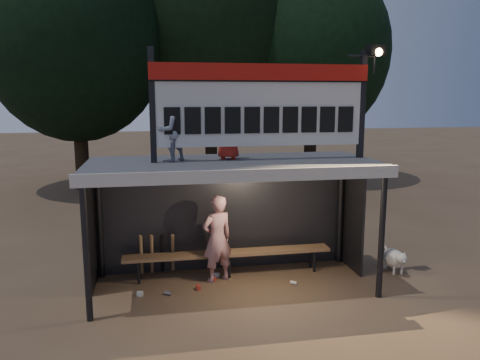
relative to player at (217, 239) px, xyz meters
name	(u,v)px	position (x,y,z in m)	size (l,w,h in m)	color
ground	(233,286)	(0.24, -0.33, -0.82)	(80.00, 80.00, 0.00)	brown
player	(217,239)	(0.00, 0.00, 0.00)	(0.60, 0.39, 1.64)	silver
child_a	(170,131)	(-0.82, -0.25, 2.03)	(0.51, 0.40, 1.06)	gray
child_b	(228,131)	(0.20, -0.11, 2.00)	(0.49, 0.32, 1.00)	#B0241B
dugout_shelter	(231,185)	(0.24, -0.08, 1.03)	(5.10, 2.08, 2.32)	#424244
scoreboard_assembly	(265,102)	(0.80, -0.33, 2.50)	(4.10, 0.27, 1.99)	black
bench	(228,254)	(0.24, 0.22, -0.39)	(4.00, 0.35, 0.48)	olive
tree_left	(75,37)	(-3.76, 9.67, 4.69)	(6.46, 6.46, 9.27)	#2E2114
tree_mid	(210,27)	(1.24, 11.17, 5.34)	(7.22, 7.22, 10.36)	black
tree_right	(313,52)	(5.24, 10.17, 4.37)	(6.08, 6.08, 8.72)	black
dog	(395,258)	(3.49, -0.19, -0.54)	(0.36, 0.81, 0.49)	beige
bats	(157,254)	(-1.11, 0.49, -0.39)	(0.67, 0.35, 0.84)	#A27E4B
litter	(206,285)	(-0.26, -0.25, -0.78)	(2.90, 0.80, 0.08)	red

